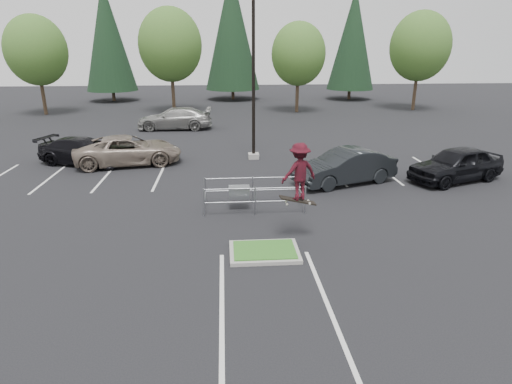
{
  "coord_description": "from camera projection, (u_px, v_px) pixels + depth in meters",
  "views": [
    {
      "loc": [
        -1.18,
        -12.15,
        6.3
      ],
      "look_at": [
        -0.15,
        1.5,
        1.56
      ],
      "focal_mm": 30.0,
      "sensor_mm": 36.0,
      "label": 1
    }
  ],
  "objects": [
    {
      "name": "stall_lines",
      "position": [
        222.0,
        193.0,
        19.17
      ],
      "size": [
        22.62,
        17.6,
        0.01
      ],
      "color": "silver",
      "rests_on": "ground"
    },
    {
      "name": "decid_a",
      "position": [
        36.0,
        53.0,
        38.78
      ],
      "size": [
        5.44,
        5.44,
        8.91
      ],
      "color": "#38281C",
      "rests_on": "ground"
    },
    {
      "name": "car_l_tan",
      "position": [
        128.0,
        150.0,
        23.47
      ],
      "size": [
        6.09,
        3.63,
        1.58
      ],
      "primitive_type": "imported",
      "rotation": [
        0.0,
        0.0,
        1.76
      ],
      "color": "gray",
      "rests_on": "ground"
    },
    {
      "name": "decid_d",
      "position": [
        420.0,
        49.0,
        41.52
      ],
      "size": [
        5.76,
        5.76,
        9.43
      ],
      "color": "#38281C",
      "rests_on": "ground"
    },
    {
      "name": "car_far_silver",
      "position": [
        175.0,
        118.0,
        33.28
      ],
      "size": [
        5.78,
        2.45,
        1.66
      ],
      "primitive_type": "imported",
      "rotation": [
        0.0,
        0.0,
        4.69
      ],
      "color": "gray",
      "rests_on": "ground"
    },
    {
      "name": "skateboarder",
      "position": [
        299.0,
        172.0,
        13.84
      ],
      "size": [
        1.39,
        1.08,
        2.12
      ],
      "rotation": [
        0.0,
        0.0,
        3.49
      ],
      "color": "black",
      "rests_on": "ground"
    },
    {
      "name": "light_pole",
      "position": [
        253.0,
        78.0,
        23.44
      ],
      "size": [
        0.7,
        0.6,
        10.12
      ],
      "color": "#A09D95",
      "rests_on": "ground"
    },
    {
      "name": "cart_corral",
      "position": [
        243.0,
        192.0,
        17.09
      ],
      "size": [
        3.98,
        1.43,
        1.13
      ],
      "rotation": [
        0.0,
        0.0,
        0.0
      ],
      "color": "gray",
      "rests_on": "ground"
    },
    {
      "name": "grass_median",
      "position": [
        264.0,
        251.0,
        13.57
      ],
      "size": [
        2.2,
        1.6,
        0.16
      ],
      "color": "#A09D95",
      "rests_on": "ground"
    },
    {
      "name": "ground",
      "position": [
        264.0,
        254.0,
        13.59
      ],
      "size": [
        120.0,
        120.0,
        0.0
      ],
      "primitive_type": "plane",
      "color": "black",
      "rests_on": "ground"
    },
    {
      "name": "decid_b",
      "position": [
        170.0,
        47.0,
        39.96
      ],
      "size": [
        5.89,
        5.89,
        9.64
      ],
      "color": "#38281C",
      "rests_on": "ground"
    },
    {
      "name": "car_r_black",
      "position": [
        457.0,
        164.0,
        20.63
      ],
      "size": [
        5.24,
        3.5,
        1.66
      ],
      "primitive_type": "imported",
      "rotation": [
        0.0,
        0.0,
        5.06
      ],
      "color": "black",
      "rests_on": "ground"
    },
    {
      "name": "decid_c",
      "position": [
        298.0,
        56.0,
        40.41
      ],
      "size": [
        5.12,
        5.12,
        8.38
      ],
      "color": "#38281C",
      "rests_on": "ground"
    },
    {
      "name": "conif_b",
      "position": [
        232.0,
        30.0,
        49.19
      ],
      "size": [
        6.38,
        6.38,
        14.5
      ],
      "color": "#38281C",
      "rests_on": "ground"
    },
    {
      "name": "car_l_black",
      "position": [
        82.0,
        151.0,
        23.54
      ],
      "size": [
        5.45,
        3.65,
        1.47
      ],
      "primitive_type": "imported",
      "rotation": [
        0.0,
        0.0,
        1.22
      ],
      "color": "black",
      "rests_on": "ground"
    },
    {
      "name": "conif_c",
      "position": [
        353.0,
        39.0,
        49.57
      ],
      "size": [
        5.5,
        5.5,
        12.5
      ],
      "color": "#38281C",
      "rests_on": "ground"
    },
    {
      "name": "conif_a",
      "position": [
        107.0,
        37.0,
        47.96
      ],
      "size": [
        5.72,
        5.72,
        13.0
      ],
      "color": "#38281C",
      "rests_on": "ground"
    },
    {
      "name": "car_r_charc",
      "position": [
        345.0,
        167.0,
        20.24
      ],
      "size": [
        5.22,
        3.29,
        1.62
      ],
      "primitive_type": "imported",
      "rotation": [
        0.0,
        0.0,
        5.06
      ],
      "color": "black",
      "rests_on": "ground"
    }
  ]
}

